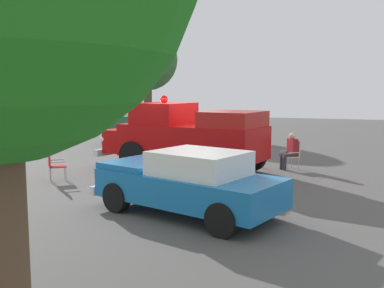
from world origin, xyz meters
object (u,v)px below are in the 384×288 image
(lawn_chair_near_truck, at_px, (293,153))
(spectator_seated, at_px, (290,150))
(oak_tree_left, at_px, (147,61))
(lawn_chair_spare, at_px, (217,168))
(classic_hot_rod, at_px, (187,182))
(vintage_fire_truck, at_px, (186,136))
(lawn_chair_by_car, at_px, (53,162))
(spectator_standing, at_px, (161,134))
(traffic_cone, at_px, (247,156))
(parked_pickup, at_px, (150,126))

(lawn_chair_near_truck, height_order, spectator_seated, spectator_seated)
(oak_tree_left, bearing_deg, lawn_chair_spare, -149.32)
(classic_hot_rod, height_order, spectator_seated, classic_hot_rod)
(classic_hot_rod, height_order, lawn_chair_near_truck, classic_hot_rod)
(classic_hot_rod, height_order, lawn_chair_spare, classic_hot_rod)
(lawn_chair_spare, bearing_deg, classic_hot_rod, -178.52)
(vintage_fire_truck, height_order, classic_hot_rod, vintage_fire_truck)
(classic_hot_rod, distance_m, lawn_chair_by_car, 5.47)
(lawn_chair_near_truck, xyz_separation_m, spectator_standing, (1.17, 5.54, 0.37))
(vintage_fire_truck, distance_m, traffic_cone, 2.75)
(parked_pickup, xyz_separation_m, spectator_seated, (-4.62, -7.42, -0.29))
(classic_hot_rod, distance_m, spectator_standing, 8.63)
(vintage_fire_truck, height_order, lawn_chair_by_car, vintage_fire_truck)
(oak_tree_left, bearing_deg, vintage_fire_truck, -150.60)
(lawn_chair_spare, relative_size, spectator_seated, 0.79)
(lawn_chair_by_car, bearing_deg, classic_hot_rod, -112.18)
(parked_pickup, height_order, lawn_chair_near_truck, parked_pickup)
(parked_pickup, bearing_deg, traffic_cone, -125.04)
(lawn_chair_spare, bearing_deg, lawn_chair_by_car, 98.19)
(spectator_seated, xyz_separation_m, oak_tree_left, (12.15, 10.99, 4.05))
(vintage_fire_truck, height_order, spectator_seated, vintage_fire_truck)
(lawn_chair_near_truck, height_order, spectator_standing, spectator_standing)
(classic_hot_rod, distance_m, spectator_seated, 6.63)
(traffic_cone, bearing_deg, spectator_standing, 79.74)
(classic_hot_rod, xyz_separation_m, lawn_chair_spare, (2.78, 0.07, -0.16))
(classic_hot_rod, relative_size, oak_tree_left, 0.69)
(lawn_chair_spare, distance_m, spectator_standing, 6.24)
(classic_hot_rod, relative_size, traffic_cone, 7.43)
(parked_pickup, bearing_deg, lawn_chair_spare, -144.93)
(traffic_cone, bearing_deg, oak_tree_left, 38.90)
(classic_hot_rod, relative_size, spectator_seated, 3.66)
(lawn_chair_spare, height_order, spectator_seated, spectator_seated)
(lawn_chair_by_car, height_order, lawn_chair_spare, same)
(parked_pickup, relative_size, lawn_chair_by_car, 5.01)
(vintage_fire_truck, bearing_deg, spectator_standing, 38.05)
(classic_hot_rod, xyz_separation_m, lawn_chair_near_truck, (6.53, -1.64, -0.16))
(spectator_standing, distance_m, oak_tree_left, 12.80)
(vintage_fire_truck, relative_size, traffic_cone, 9.88)
(classic_hot_rod, relative_size, lawn_chair_near_truck, 4.63)
(spectator_seated, distance_m, traffic_cone, 1.79)
(parked_pickup, relative_size, lawn_chair_spare, 5.01)
(vintage_fire_truck, bearing_deg, parked_pickup, 34.04)
(spectator_seated, bearing_deg, classic_hot_rod, 166.56)
(vintage_fire_truck, bearing_deg, spectator_seated, -67.38)
(spectator_seated, bearing_deg, oak_tree_left, 42.14)
(vintage_fire_truck, distance_m, lawn_chair_by_car, 4.45)
(classic_hot_rod, distance_m, lawn_chair_spare, 2.79)
(spectator_seated, bearing_deg, lawn_chair_near_truck, -51.34)
(lawn_chair_near_truck, relative_size, spectator_seated, 0.79)
(parked_pickup, xyz_separation_m, traffic_cone, (-4.05, -5.77, -0.68))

